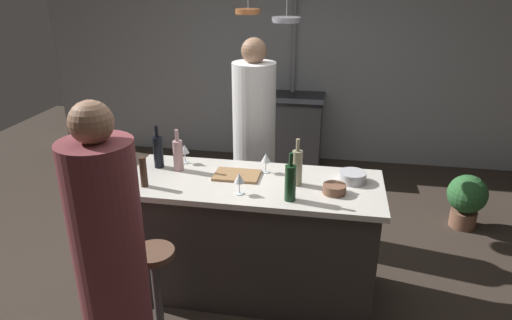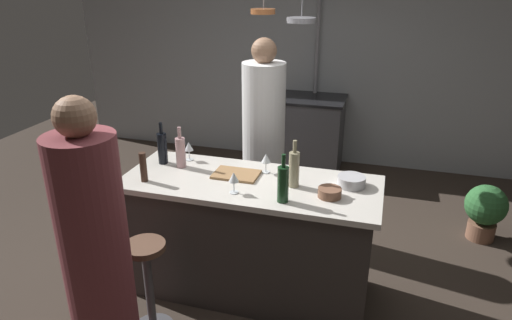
{
  "view_description": "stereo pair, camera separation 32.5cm",
  "coord_description": "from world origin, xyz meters",
  "views": [
    {
      "loc": [
        0.54,
        -2.82,
        2.23
      ],
      "look_at": [
        0.0,
        0.15,
        1.0
      ],
      "focal_mm": 31.94,
      "sensor_mm": 36.0,
      "label": 1
    },
    {
      "loc": [
        0.85,
        -2.74,
        2.23
      ],
      "look_at": [
        0.0,
        0.15,
        1.0
      ],
      "focal_mm": 31.94,
      "sensor_mm": 36.0,
      "label": 2
    }
  ],
  "objects": [
    {
      "name": "wine_bottle_white",
      "position": [
        0.31,
        0.01,
        1.03
      ],
      "size": [
        0.07,
        0.07,
        0.33
      ],
      "color": "gray",
      "rests_on": "kitchen_island"
    },
    {
      "name": "ground_plane",
      "position": [
        0.0,
        0.0,
        0.0
      ],
      "size": [
        9.0,
        9.0,
        0.0
      ],
      "primitive_type": "plane",
      "color": "#382D26"
    },
    {
      "name": "bar_stool_left",
      "position": [
        -0.5,
        -0.62,
        0.38
      ],
      "size": [
        0.28,
        0.28,
        0.68
      ],
      "color": "#4C4C51",
      "rests_on": "ground_plane"
    },
    {
      "name": "wine_glass_by_chef",
      "position": [
        0.07,
        0.18,
        1.01
      ],
      "size": [
        0.07,
        0.07,
        0.15
      ],
      "color": "silver",
      "rests_on": "kitchen_island"
    },
    {
      "name": "kitchen_island",
      "position": [
        0.0,
        0.0,
        0.45
      ],
      "size": [
        1.8,
        0.72,
        0.9
      ],
      "color": "#332D2B",
      "rests_on": "ground_plane"
    },
    {
      "name": "wine_bottle_dark",
      "position": [
        -0.73,
        0.13,
        1.03
      ],
      "size": [
        0.07,
        0.07,
        0.32
      ],
      "color": "black",
      "rests_on": "kitchen_island"
    },
    {
      "name": "stove_range",
      "position": [
        0.0,
        2.45,
        0.45
      ],
      "size": [
        0.8,
        0.64,
        0.89
      ],
      "color": "#47474C",
      "rests_on": "ground_plane"
    },
    {
      "name": "mixing_bowl_steel",
      "position": [
        0.68,
        0.12,
        0.94
      ],
      "size": [
        0.19,
        0.19,
        0.07
      ],
      "primitive_type": "cylinder",
      "color": "#B7B7BC",
      "rests_on": "kitchen_island"
    },
    {
      "name": "wine_glass_near_right_guest",
      "position": [
        -0.56,
        0.24,
        1.01
      ],
      "size": [
        0.07,
        0.07,
        0.15
      ],
      "color": "silver",
      "rests_on": "kitchen_island"
    },
    {
      "name": "potted_plant",
      "position": [
        1.8,
        1.27,
        0.3
      ],
      "size": [
        0.36,
        0.36,
        0.52
      ],
      "color": "brown",
      "rests_on": "ground_plane"
    },
    {
      "name": "wine_glass_near_left_guest",
      "position": [
        -0.05,
        -0.2,
        1.01
      ],
      "size": [
        0.07,
        0.07,
        0.15
      ],
      "color": "silver",
      "rests_on": "kitchen_island"
    },
    {
      "name": "cutting_board",
      "position": [
        -0.12,
        0.06,
        0.91
      ],
      "size": [
        0.32,
        0.22,
        0.02
      ],
      "primitive_type": "cube",
      "color": "#997047",
      "rests_on": "kitchen_island"
    },
    {
      "name": "back_wall",
      "position": [
        0.0,
        2.85,
        1.3
      ],
      "size": [
        6.4,
        0.16,
        2.6
      ],
      "primitive_type": "cube",
      "color": "#9EA3A8",
      "rests_on": "ground_plane"
    },
    {
      "name": "overhead_pot_rack",
      "position": [
        -0.05,
        1.97,
        1.63
      ],
      "size": [
        0.59,
        1.46,
        2.17
      ],
      "color": "gray",
      "rests_on": "ground_plane"
    },
    {
      "name": "wine_bottle_rose",
      "position": [
        -0.57,
        0.1,
        1.02
      ],
      "size": [
        0.07,
        0.07,
        0.31
      ],
      "color": "#B78C8E",
      "rests_on": "kitchen_island"
    },
    {
      "name": "mixing_bowl_wooden",
      "position": [
        0.56,
        -0.08,
        0.93
      ],
      "size": [
        0.15,
        0.15,
        0.06
      ],
      "primitive_type": "cylinder",
      "color": "brown",
      "rests_on": "kitchen_island"
    },
    {
      "name": "wine_bottle_red",
      "position": [
        0.29,
        -0.23,
        1.02
      ],
      "size": [
        0.07,
        0.07,
        0.32
      ],
      "color": "#143319",
      "rests_on": "kitchen_island"
    },
    {
      "name": "chef",
      "position": [
        -0.15,
        0.9,
        0.82
      ],
      "size": [
        0.37,
        0.37,
        1.76
      ],
      "color": "white",
      "rests_on": "ground_plane"
    },
    {
      "name": "pepper_mill",
      "position": [
        -0.7,
        -0.2,
        1.01
      ],
      "size": [
        0.05,
        0.05,
        0.21
      ],
      "primitive_type": "cylinder",
      "color": "#382319",
      "rests_on": "kitchen_island"
    },
    {
      "name": "guest_left",
      "position": [
        -0.55,
        -1.0,
        0.79
      ],
      "size": [
        0.36,
        0.36,
        1.71
      ],
      "color": "brown",
      "rests_on": "ground_plane"
    }
  ]
}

